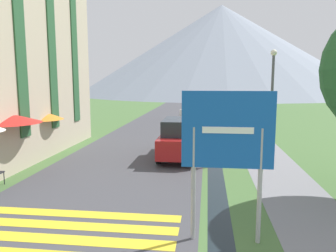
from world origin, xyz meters
TOP-DOWN VIEW (x-y plane):
  - ground_plane at (0.00, 20.00)m, footprint 160.00×160.00m
  - road at (-2.50, 30.00)m, footprint 6.40×60.00m
  - footpath at (3.60, 30.00)m, footprint 2.20×60.00m
  - drainage_channel at (1.20, 30.00)m, footprint 0.60×60.00m
  - crosswalk_marking at (-2.50, 4.13)m, footprint 5.44×2.54m
  - mountain_distant at (3.99, 83.45)m, footprint 72.04×72.04m
  - road_sign at (1.29, 4.17)m, footprint 1.97×0.11m
  - parked_car_near at (-0.40, 11.94)m, footprint 1.75×4.23m
  - parked_car_far at (-0.48, 25.61)m, footprint 1.97×3.94m
  - cafe_chair_middle at (-6.80, 8.57)m, footprint 0.40×0.40m
  - cafe_umbrella_middle_red at (-6.66, 8.70)m, footprint 2.45×2.45m
  - cafe_umbrella_rear_orange at (-6.79, 11.46)m, footprint 1.99×1.99m
  - person_seated_far at (-6.61, 8.17)m, footprint 0.32×0.32m
  - person_seated_near at (-6.63, 9.67)m, footprint 0.32×0.32m
  - streetlamp at (3.69, 12.19)m, footprint 0.28×0.28m

SIDE VIEW (x-z plane):
  - ground_plane at x=0.00m, z-range 0.00..0.00m
  - drainage_channel at x=1.20m, z-range 0.00..0.00m
  - road at x=-2.50m, z-range 0.00..0.01m
  - footpath at x=3.60m, z-range 0.00..0.01m
  - crosswalk_marking at x=-2.50m, z-range 0.00..0.01m
  - cafe_chair_middle at x=-6.80m, z-range 0.09..0.94m
  - person_seated_far at x=-6.61m, z-range 0.06..1.26m
  - person_seated_near at x=-6.63m, z-range 0.07..1.30m
  - parked_car_near at x=-0.40m, z-range 0.00..1.82m
  - parked_car_far at x=-0.48m, z-range 0.00..1.82m
  - cafe_umbrella_rear_orange at x=-6.79m, z-range 0.87..3.04m
  - cafe_umbrella_middle_red at x=-6.66m, z-range 0.97..3.29m
  - road_sign at x=1.29m, z-range 0.55..3.90m
  - streetlamp at x=3.69m, z-range 0.47..5.37m
  - mountain_distant at x=3.99m, z-range 0.00..22.22m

